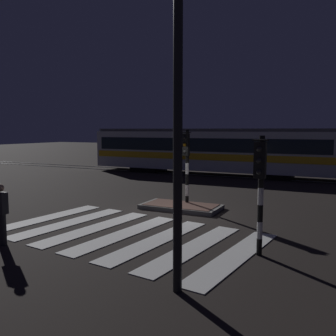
# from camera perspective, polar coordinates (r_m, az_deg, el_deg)

# --- Properties ---
(ground_plane) EXTENTS (120.00, 120.00, 0.00)m
(ground_plane) POSITION_cam_1_polar(r_m,az_deg,el_deg) (13.99, -0.02, -7.14)
(ground_plane) COLOR black
(rail_near) EXTENTS (80.00, 0.12, 0.03)m
(rail_near) POSITION_cam_1_polar(r_m,az_deg,el_deg) (24.71, 11.83, -1.47)
(rail_near) COLOR #59595E
(rail_near) RESTS_ON ground
(rail_far) EXTENTS (80.00, 0.12, 0.03)m
(rail_far) POSITION_cam_1_polar(r_m,az_deg,el_deg) (26.10, 12.61, -1.10)
(rail_far) COLOR #59595E
(rail_far) RESTS_ON ground
(crosswalk_zebra) EXTENTS (8.48, 5.67, 0.02)m
(crosswalk_zebra) POSITION_cam_1_polar(r_m,az_deg,el_deg) (11.43, -6.82, -10.15)
(crosswalk_zebra) COLOR silver
(crosswalk_zebra) RESTS_ON ground
(traffic_island) EXTENTS (3.16, 1.60, 0.18)m
(traffic_island) POSITION_cam_1_polar(r_m,az_deg,el_deg) (14.84, 2.05, -6.03)
(traffic_island) COLOR slate
(traffic_island) RESTS_ON ground
(traffic_light_median_centre) EXTENTS (0.36, 0.42, 3.18)m
(traffic_light_median_centre) POSITION_cam_1_polar(r_m,az_deg,el_deg) (14.91, 2.88, 1.83)
(traffic_light_median_centre) COLOR black
(traffic_light_median_centre) RESTS_ON ground
(traffic_light_corner_near_right) EXTENTS (0.36, 0.42, 3.04)m
(traffic_light_corner_near_right) POSITION_cam_1_polar(r_m,az_deg,el_deg) (9.30, 14.21, -1.47)
(traffic_light_corner_near_right) COLOR black
(traffic_light_corner_near_right) RESTS_ON ground
(street_lamp_near_kerb) EXTENTS (0.44, 1.21, 7.99)m
(street_lamp_near_kerb) POSITION_cam_1_polar(r_m,az_deg,el_deg) (6.95, 0.74, 21.08)
(street_lamp_near_kerb) COLOR black
(street_lamp_near_kerb) RESTS_ON ground
(tram) EXTENTS (17.49, 2.58, 4.15)m
(tram) POSITION_cam_1_polar(r_m,az_deg,el_deg) (26.08, 6.13, 2.84)
(tram) COLOR silver
(tram) RESTS_ON ground
(pedestrian_waiting_at_kerb) EXTENTS (0.36, 0.24, 1.71)m
(pedestrian_waiting_at_kerb) POSITION_cam_1_polar(r_m,az_deg,el_deg) (11.11, -24.61, -6.53)
(pedestrian_waiting_at_kerb) COLOR black
(pedestrian_waiting_at_kerb) RESTS_ON ground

